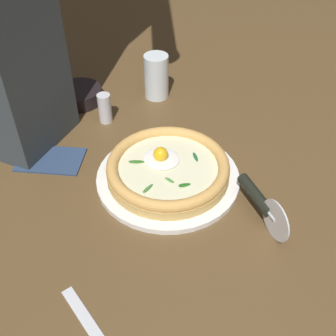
% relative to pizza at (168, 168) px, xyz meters
% --- Properties ---
extents(ground_plane, '(2.40, 2.40, 0.03)m').
position_rel_pizza_xyz_m(ground_plane, '(0.03, 0.03, -0.05)').
color(ground_plane, brown).
rests_on(ground_plane, ground).
extents(pizza_plate, '(0.30, 0.30, 0.01)m').
position_rel_pizza_xyz_m(pizza_plate, '(0.00, -0.00, -0.03)').
color(pizza_plate, white).
rests_on(pizza_plate, ground).
extents(pizza, '(0.25, 0.25, 0.06)m').
position_rel_pizza_xyz_m(pizza, '(0.00, 0.00, 0.00)').
color(pizza, tan).
rests_on(pizza, pizza_plate).
extents(side_bowl, '(0.12, 0.12, 0.04)m').
position_rel_pizza_xyz_m(side_bowl, '(-0.34, 0.17, -0.01)').
color(side_bowl, black).
rests_on(side_bowl, ground).
extents(pizza_cutter, '(0.13, 0.12, 0.08)m').
position_rel_pizza_xyz_m(pizza_cutter, '(0.20, -0.01, 0.01)').
color(pizza_cutter, silver).
rests_on(pizza_cutter, ground).
extents(drinking_glass, '(0.06, 0.06, 0.12)m').
position_rel_pizza_xyz_m(drinking_glass, '(-0.17, 0.28, 0.02)').
color(drinking_glass, silver).
rests_on(drinking_glass, ground).
extents(folded_napkin, '(0.16, 0.13, 0.01)m').
position_rel_pizza_xyz_m(folded_napkin, '(-0.26, -0.06, -0.03)').
color(folded_napkin, navy).
rests_on(folded_napkin, ground).
extents(pepper_shaker, '(0.03, 0.03, 0.07)m').
position_rel_pizza_xyz_m(pepper_shaker, '(-0.23, 0.12, 0.01)').
color(pepper_shaker, silver).
rests_on(pepper_shaker, ground).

